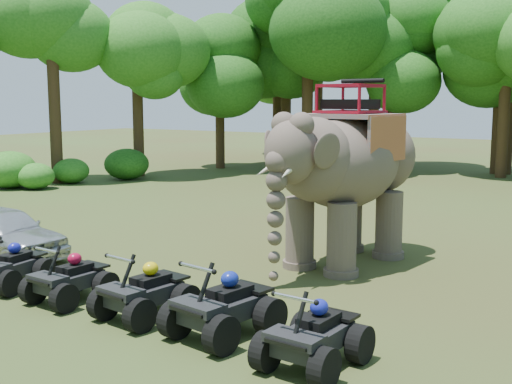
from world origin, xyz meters
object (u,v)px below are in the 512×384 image
at_px(elephant, 347,173).
at_px(atv_3, 223,298).
at_px(parked_car, 3,232).
at_px(atv_0, 10,261).
at_px(atv_1, 70,272).
at_px(atv_4, 314,327).
at_px(atv_2, 145,284).

relative_size(elephant, atv_3, 2.90).
distance_m(elephant, parked_car, 8.48).
bearing_deg(elephant, atv_0, -124.32).
xyz_separation_m(atv_1, atv_4, (5.38, -0.24, 0.03)).
bearing_deg(atv_3, atv_4, -0.07).
distance_m(atv_3, atv_4, 1.83).
bearing_deg(elephant, atv_1, -112.65).
relative_size(parked_car, atv_2, 2.28).
xyz_separation_m(elephant, atv_1, (-3.24, -5.59, -1.59)).
bearing_deg(atv_2, atv_4, 2.47).
distance_m(atv_2, atv_3, 1.70).
bearing_deg(atv_2, atv_1, -170.96).
bearing_deg(atv_4, atv_3, 174.43).
height_order(elephant, atv_0, elephant).
height_order(atv_0, atv_3, atv_3).
bearing_deg(atv_4, atv_1, -178.74).
height_order(elephant, atv_3, elephant).
bearing_deg(parked_car, atv_2, -100.54).
relative_size(atv_0, atv_3, 0.86).
bearing_deg(elephant, parked_car, -143.22).
height_order(parked_car, atv_0, parked_car).
height_order(atv_0, atv_4, atv_4).
bearing_deg(atv_2, atv_0, -171.63).
xyz_separation_m(atv_2, atv_4, (3.51, -0.30, -0.01)).
xyz_separation_m(elephant, parked_car, (-7.28, -4.09, -1.52)).
bearing_deg(atv_3, elephant, 102.69).
distance_m(elephant, atv_0, 7.67).
relative_size(parked_car, atv_0, 2.46).
height_order(atv_0, atv_1, atv_1).
bearing_deg(parked_car, elephant, -57.51).
height_order(atv_1, atv_3, atv_3).
distance_m(parked_car, atv_0, 2.73).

